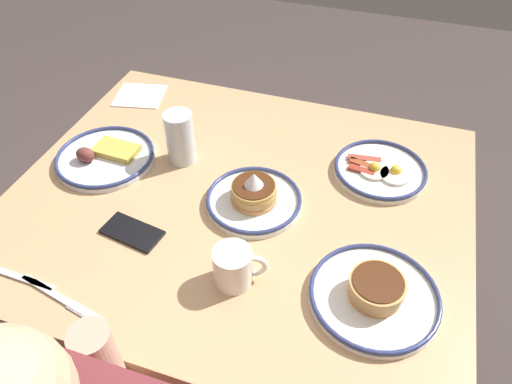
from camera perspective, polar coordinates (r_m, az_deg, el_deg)
name	(u,v)px	position (r m, az deg, el deg)	size (l,w,h in m)	color
ground_plane	(243,341)	(1.81, -1.55, -17.32)	(6.00, 6.00, 0.00)	#453936
dining_table	(239,228)	(1.31, -2.04, -4.30)	(1.16, 0.97, 0.72)	tan
plate_near_main	(254,197)	(1.19, -0.26, -0.63)	(0.24, 0.24, 0.10)	white
plate_center_pancakes	(380,170)	(1.32, 14.59, 2.55)	(0.25, 0.25, 0.04)	silver
plate_far_companion	(104,157)	(1.39, -17.65, 4.05)	(0.27, 0.27, 0.05)	silver
plate_far_side	(375,294)	(1.04, 13.97, -11.74)	(0.27, 0.27, 0.06)	white
coffee_mug	(234,267)	(1.02, -2.64, -8.87)	(0.11, 0.08, 0.09)	white
drinking_glass	(180,140)	(1.31, -9.01, 6.16)	(0.08, 0.08, 0.15)	silver
cell_phone	(132,232)	(1.17, -14.56, -4.65)	(0.14, 0.07, 0.01)	black
paper_napkin	(140,96)	(1.64, -13.71, 11.11)	(0.15, 0.14, 0.00)	white
fork_near	(16,276)	(1.18, -26.68, -8.98)	(0.19, 0.02, 0.01)	silver
butter_knife	(61,299)	(1.10, -22.19, -11.72)	(0.23, 0.06, 0.01)	silver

